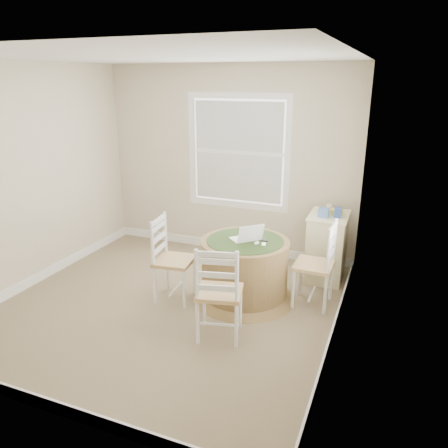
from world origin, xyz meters
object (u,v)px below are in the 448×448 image
at_px(chair_near, 219,292).
at_px(laptop, 247,238).
at_px(chair_left, 174,260).
at_px(round_table, 245,267).
at_px(corner_chest, 326,247).
at_px(chair_right, 314,265).

height_order(chair_near, laptop, chair_near).
relative_size(chair_left, laptop, 2.33).
distance_m(round_table, corner_chest, 1.17).
bearing_deg(chair_right, chair_left, -72.21).
relative_size(chair_right, laptop, 2.33).
distance_m(round_table, chair_near, 0.83).
height_order(round_table, chair_right, chair_right).
bearing_deg(corner_chest, chair_near, -114.21).
distance_m(chair_left, corner_chest, 1.91).
distance_m(chair_right, laptop, 0.79).
xyz_separation_m(chair_near, laptop, (-0.03, 0.85, 0.26)).
height_order(round_table, corner_chest, corner_chest).
relative_size(chair_right, corner_chest, 1.14).
height_order(round_table, chair_left, chair_left).
distance_m(round_table, chair_left, 0.79).
bearing_deg(round_table, chair_near, -99.18).
distance_m(chair_left, chair_near, 0.91).
height_order(chair_near, corner_chest, chair_near).
bearing_deg(chair_right, corner_chest, 179.05).
xyz_separation_m(round_table, chair_right, (0.75, 0.14, 0.09)).
xyz_separation_m(chair_left, chair_near, (0.76, -0.51, 0.00)).
relative_size(round_table, chair_right, 1.23).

